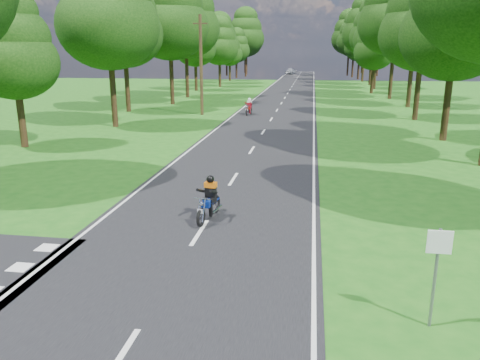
# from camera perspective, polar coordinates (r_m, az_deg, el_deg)

# --- Properties ---
(ground) EXTENTS (160.00, 160.00, 0.00)m
(ground) POSITION_cam_1_polar(r_m,az_deg,el_deg) (12.00, -7.22, -9.94)
(ground) COLOR #195613
(ground) RESTS_ON ground
(main_road) EXTENTS (7.00, 140.00, 0.02)m
(main_road) POSITION_cam_1_polar(r_m,az_deg,el_deg) (60.70, 5.83, 10.46)
(main_road) COLOR black
(main_road) RESTS_ON ground
(road_markings) EXTENTS (7.40, 140.00, 0.01)m
(road_markings) POSITION_cam_1_polar(r_m,az_deg,el_deg) (58.84, 5.59, 10.32)
(road_markings) COLOR silver
(road_markings) RESTS_ON main_road
(treeline) EXTENTS (40.00, 115.35, 14.78)m
(treeline) POSITION_cam_1_polar(r_m,az_deg,el_deg) (70.56, 7.69, 17.78)
(treeline) COLOR black
(treeline) RESTS_ON ground
(telegraph_pole) EXTENTS (1.20, 0.26, 8.00)m
(telegraph_pole) POSITION_cam_1_polar(r_m,az_deg,el_deg) (39.48, -4.77, 13.80)
(telegraph_pole) COLOR #382616
(telegraph_pole) RESTS_ON ground
(road_sign) EXTENTS (0.45, 0.07, 2.00)m
(road_sign) POSITION_cam_1_polar(r_m,az_deg,el_deg) (9.51, 22.88, -9.21)
(road_sign) COLOR slate
(road_sign) RESTS_ON ground
(rider_near_blue) EXTENTS (0.77, 1.72, 1.38)m
(rider_near_blue) POSITION_cam_1_polar(r_m,az_deg,el_deg) (14.58, -3.85, -2.21)
(rider_near_blue) COLOR navy
(rider_near_blue) RESTS_ON main_road
(rider_far_red) EXTENTS (0.73, 1.72, 1.40)m
(rider_far_red) POSITION_cam_1_polar(r_m,az_deg,el_deg) (39.36, 1.09, 8.95)
(rider_far_red) COLOR #A21D0C
(rider_far_red) RESTS_ON main_road
(distant_car) EXTENTS (2.81, 4.64, 1.48)m
(distant_car) POSITION_cam_1_polar(r_m,az_deg,el_deg) (114.23, 6.20, 13.08)
(distant_car) COLOR #B5B8BD
(distant_car) RESTS_ON main_road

